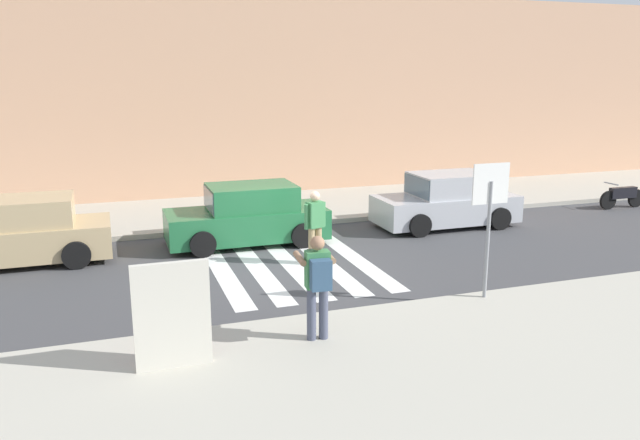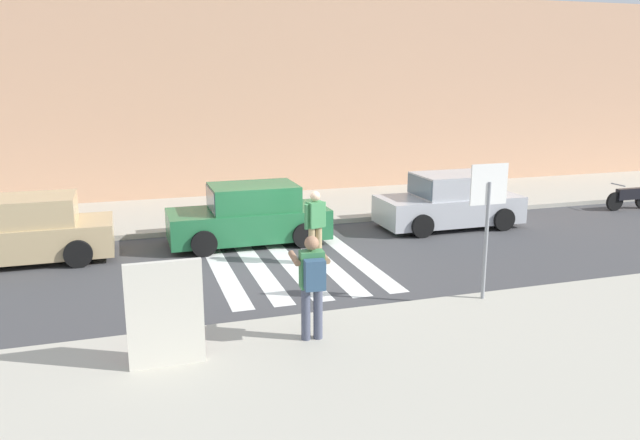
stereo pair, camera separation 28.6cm
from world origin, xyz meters
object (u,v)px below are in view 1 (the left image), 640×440
at_px(parked_car_tan, 20,233).
at_px(parked_car_silver, 447,202).
at_px(stop_sign, 490,201).
at_px(pedestrian_crossing, 315,223).
at_px(parked_car_green, 248,216).
at_px(advertising_board, 172,315).
at_px(photographer_with_backpack, 318,279).
at_px(motorcycle, 622,196).

relative_size(parked_car_tan, parked_car_silver, 1.00).
bearing_deg(parked_car_tan, stop_sign, -33.47).
height_order(pedestrian_crossing, parked_car_green, pedestrian_crossing).
distance_m(parked_car_green, advertising_board, 7.33).
height_order(parked_car_silver, advertising_board, advertising_board).
height_order(pedestrian_crossing, parked_car_silver, pedestrian_crossing).
distance_m(pedestrian_crossing, parked_car_green, 2.53).
height_order(photographer_with_backpack, pedestrian_crossing, photographer_with_backpack).
distance_m(photographer_with_backpack, parked_car_green, 6.63).
bearing_deg(motorcycle, parked_car_green, -178.64).
xyz_separation_m(photographer_with_backpack, parked_car_tan, (-5.07, 6.61, -0.44)).
xyz_separation_m(photographer_with_backpack, motorcycle, (12.92, 6.91, -0.75)).
relative_size(parked_car_green, parked_car_silver, 1.00).
bearing_deg(parked_car_green, motorcycle, 1.36).
xyz_separation_m(parked_car_tan, parked_car_silver, (11.26, 0.00, 0.00)).
distance_m(parked_car_silver, motorcycle, 6.75).
bearing_deg(advertising_board, parked_car_tan, 112.07).
bearing_deg(parked_car_green, stop_sign, -59.98).
distance_m(parked_car_tan, advertising_board, 7.38).
bearing_deg(parked_car_silver, photographer_with_backpack, -133.09).
relative_size(stop_sign, parked_car_green, 0.63).
bearing_deg(pedestrian_crossing, advertising_board, -129.03).
xyz_separation_m(parked_car_green, parked_car_silver, (5.86, -0.00, 0.00)).
bearing_deg(advertising_board, parked_car_silver, 38.87).
bearing_deg(parked_car_green, photographer_with_backpack, -92.83).
bearing_deg(parked_car_tan, motorcycle, 0.96).
xyz_separation_m(pedestrian_crossing, parked_car_tan, (-6.47, 2.27, -0.25)).
bearing_deg(parked_car_green, pedestrian_crossing, -64.67).
bearing_deg(photographer_with_backpack, stop_sign, 12.83).
bearing_deg(stop_sign, photographer_with_backpack, -167.17).
distance_m(stop_sign, pedestrian_crossing, 4.30).
xyz_separation_m(stop_sign, parked_car_silver, (2.52, 5.78, -1.30)).
distance_m(parked_car_green, parked_car_silver, 5.86).
bearing_deg(parked_car_green, parked_car_tan, -180.00).
xyz_separation_m(photographer_with_backpack, advertising_board, (-2.30, -0.23, -0.23)).
height_order(pedestrian_crossing, motorcycle, pedestrian_crossing).
bearing_deg(motorcycle, parked_car_tan, -179.04).
height_order(parked_car_tan, motorcycle, parked_car_tan).
xyz_separation_m(pedestrian_crossing, parked_car_green, (-1.08, 2.27, -0.25)).
xyz_separation_m(photographer_with_backpack, parked_car_green, (0.33, 6.61, -0.44)).
relative_size(photographer_with_backpack, advertising_board, 1.08).
bearing_deg(advertising_board, pedestrian_crossing, 50.97).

